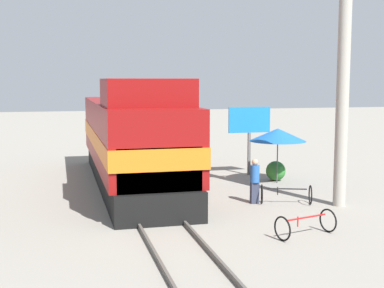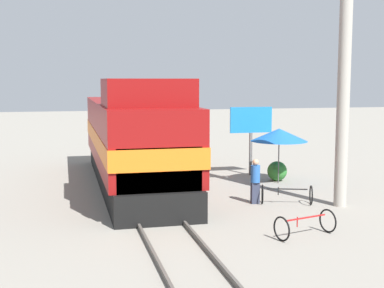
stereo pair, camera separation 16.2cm
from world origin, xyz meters
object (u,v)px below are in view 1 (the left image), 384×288
(vendor_umbrella, at_px, (278,135))
(billboard_sign, at_px, (249,124))
(bicycle_spare, at_px, (306,224))
(locomotive, at_px, (133,141))
(bicycle, at_px, (286,194))
(utility_pole, at_px, (343,72))
(person_bystander, at_px, (255,179))

(vendor_umbrella, relative_size, billboard_sign, 0.76)
(vendor_umbrella, bearing_deg, bicycle_spare, -107.20)
(locomotive, relative_size, bicycle, 7.13)
(locomotive, height_order, bicycle, locomotive)
(billboard_sign, height_order, bicycle_spare, billboard_sign)
(locomotive, relative_size, billboard_sign, 4.26)
(utility_pole, height_order, bicycle, utility_pole)
(billboard_sign, bearing_deg, utility_pole, -81.57)
(bicycle, height_order, bicycle_spare, bicycle_spare)
(billboard_sign, xyz_separation_m, bicycle_spare, (-1.90, -9.99, -2.07))
(vendor_umbrella, xyz_separation_m, billboard_sign, (-0.50, 2.24, 0.30))
(locomotive, relative_size, bicycle_spare, 7.19)
(billboard_sign, height_order, bicycle, billboard_sign)
(vendor_umbrella, bearing_deg, bicycle, -108.37)
(person_bystander, relative_size, bicycle_spare, 0.86)
(billboard_sign, relative_size, bicycle_spare, 1.69)
(billboard_sign, distance_m, person_bystander, 6.19)
(locomotive, distance_m, bicycle_spare, 9.48)
(locomotive, relative_size, utility_pole, 1.45)
(billboard_sign, relative_size, bicycle, 1.67)
(vendor_umbrella, xyz_separation_m, bicycle_spare, (-2.40, -7.75, -1.77))
(person_bystander, distance_m, bicycle, 1.27)
(bicycle, relative_size, bicycle_spare, 1.01)
(locomotive, distance_m, utility_pole, 9.04)
(utility_pole, bearing_deg, billboard_sign, 98.43)
(locomotive, height_order, bicycle_spare, locomotive)
(utility_pole, relative_size, billboard_sign, 2.93)
(utility_pole, xyz_separation_m, vendor_umbrella, (-0.50, 4.51, -2.68))
(vendor_umbrella, relative_size, bicycle_spare, 1.29)
(person_bystander, height_order, bicycle_spare, person_bystander)
(bicycle, distance_m, bicycle_spare, 4.11)
(person_bystander, bearing_deg, vendor_umbrella, 55.68)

